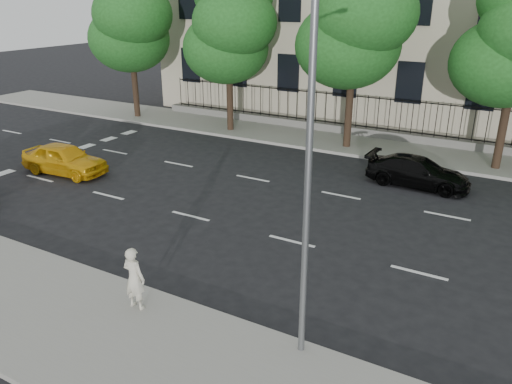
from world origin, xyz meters
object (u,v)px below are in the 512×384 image
yellow_taxi (64,159)px  woman_near (134,278)px  street_light (321,120)px  black_sedan (418,172)px

yellow_taxi → woman_near: (9.82, -6.38, 0.30)m
street_light → woman_near: 6.03m
yellow_taxi → black_sedan: 15.12m
yellow_taxi → street_light: bearing=-115.1°
street_light → yellow_taxi: size_ratio=2.04×
street_light → black_sedan: street_light is taller
black_sedan → yellow_taxi: bearing=116.0°
black_sedan → street_light: bearing=-176.6°
street_light → woman_near: street_light is taller
yellow_taxi → woman_near: 11.71m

